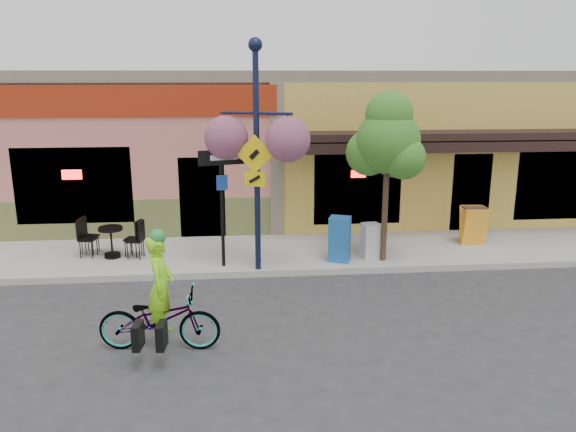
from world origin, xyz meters
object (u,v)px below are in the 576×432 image
Objects in this scene: bicycle at (159,319)px; one_way_sign at (222,209)px; newspaper_box_blue at (340,239)px; street_tree at (386,177)px; newspaper_box_grey at (371,241)px; building at (298,140)px; cyclist_rider at (161,301)px; lamp_post at (257,158)px.

one_way_sign reaches higher than bicycle.
newspaper_box_blue is at bearing -12.44° from one_way_sign.
street_tree reaches higher than newspaper_box_blue.
newspaper_box_grey is (4.44, 3.89, 0.05)m from bicycle.
building reaches higher than street_tree.
one_way_sign is (0.97, 3.64, 0.96)m from bicycle.
newspaper_box_grey is (3.47, 0.25, -0.91)m from one_way_sign.
newspaper_box_blue reaches higher than newspaper_box_grey.
one_way_sign is at bearing -110.20° from building.
cyclist_rider is at bearing -84.81° from bicycle.
building reaches higher than newspaper_box_grey.
cyclist_rider is 0.34× the size of lamp_post.
bicycle is 0.74× the size of one_way_sign.
building is at bearing 88.94° from newspaper_box_grey.
one_way_sign is 0.67× the size of street_tree.
building is 6.64m from newspaper_box_blue.
street_tree is at bearing -45.12° from newspaper_box_grey.
bicycle is at bearing -149.30° from newspaper_box_grey.
newspaper_box_blue is at bearing 177.35° from street_tree.
one_way_sign is at bearing -179.02° from street_tree.
cyclist_rider is at bearing -95.28° from lamp_post.
one_way_sign is (0.92, 3.64, 0.64)m from cyclist_rider.
building is at bearing 112.15° from newspaper_box_blue.
newspaper_box_blue is (2.70, 0.11, -0.81)m from one_way_sign.
street_tree is (1.04, -0.05, 1.45)m from newspaper_box_blue.
street_tree reaches higher than cyclist_rider.
one_way_sign is 3.16× the size of newspaper_box_grey.
newspaper_box_blue is at bearing -39.13° from bicycle.
newspaper_box_grey is at bearing 145.43° from street_tree.
cyclist_rider is 4.17m from lamp_post.
bicycle is at bearing 95.19° from cyclist_rider.
newspaper_box_blue is at bearing 33.36° from lamp_post.
bicycle is at bearing -108.34° from building.
lamp_post reaches higher than bicycle.
street_tree is (3.74, 0.06, 0.65)m from one_way_sign.
building is 4.59× the size of street_tree.
cyclist_rider reaches higher than newspaper_box_grey.
cyclist_rider is at bearing -118.96° from one_way_sign.
newspaper_box_grey is at bearing -80.50° from building.
bicycle reaches higher than newspaper_box_grey.
cyclist_rider is 6.09m from street_tree.
lamp_post reaches higher than building.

